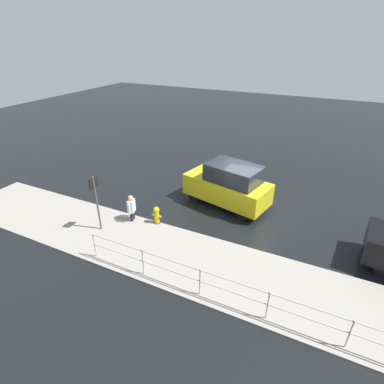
% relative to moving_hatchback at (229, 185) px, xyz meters
% --- Properties ---
extents(ground_plane, '(60.00, 60.00, 0.00)m').
position_rel_moving_hatchback_xyz_m(ground_plane, '(-0.94, 0.15, -1.03)').
color(ground_plane, black).
extents(kerb_strip, '(24.00, 3.20, 0.04)m').
position_rel_moving_hatchback_xyz_m(kerb_strip, '(-0.94, 4.35, -1.01)').
color(kerb_strip, gray).
rests_on(kerb_strip, ground).
extents(moving_hatchback, '(4.18, 2.54, 2.06)m').
position_rel_moving_hatchback_xyz_m(moving_hatchback, '(0.00, 0.00, 0.00)').
color(moving_hatchback, yellow).
rests_on(moving_hatchback, ground).
extents(fire_hydrant, '(0.42, 0.31, 0.80)m').
position_rel_moving_hatchback_xyz_m(fire_hydrant, '(2.16, 2.81, -0.63)').
color(fire_hydrant, gold).
rests_on(fire_hydrant, ground).
extents(pedestrian, '(0.32, 0.56, 1.22)m').
position_rel_moving_hatchback_xyz_m(pedestrian, '(3.22, 3.08, -0.34)').
color(pedestrian, silver).
rests_on(pedestrian, ground).
extents(metal_railing, '(10.27, 0.04, 1.05)m').
position_rel_moving_hatchback_xyz_m(metal_railing, '(-2.13, 5.62, -0.30)').
color(metal_railing, '#B7BABF').
rests_on(metal_railing, ground).
extents(sign_post, '(0.07, 0.44, 2.40)m').
position_rel_moving_hatchback_xyz_m(sign_post, '(3.99, 4.19, 0.55)').
color(sign_post, '#4C4C51').
rests_on(sign_post, ground).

